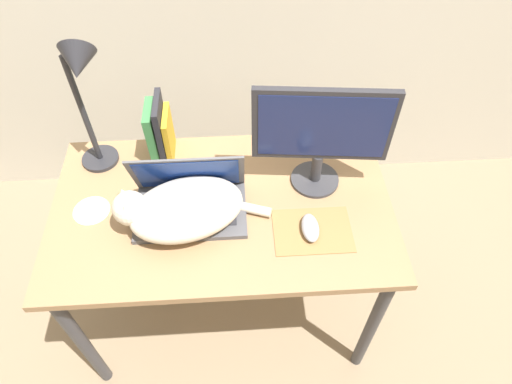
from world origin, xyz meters
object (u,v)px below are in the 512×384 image
object	(u,v)px
book_row	(160,132)
desk_lamp	(82,87)
laptop	(190,200)
cat	(181,209)
cd_disc	(92,211)
computer_mouse	(310,228)
external_monitor	(322,134)

from	to	relation	value
book_row	desk_lamp	xyz separation A→B (m)	(-0.19, -0.05, 0.24)
laptop	book_row	xyz separation A→B (m)	(-0.11, 0.26, 0.06)
cat	cd_disc	distance (m)	0.32
cat	book_row	size ratio (longest dim) A/B	2.04
cd_disc	desk_lamp	bearing A→B (deg)	81.29
book_row	desk_lamp	world-z (taller)	desk_lamp
laptop	computer_mouse	size ratio (longest dim) A/B	3.29
laptop	cat	bearing A→B (deg)	-111.56
computer_mouse	laptop	bearing A→B (deg)	163.05
external_monitor	cd_disc	xyz separation A→B (m)	(-0.76, -0.09, -0.22)
external_monitor	computer_mouse	size ratio (longest dim) A/B	3.99
external_monitor	computer_mouse	distance (m)	0.30
cat	desk_lamp	bearing A→B (deg)	135.48
book_row	desk_lamp	bearing A→B (deg)	-166.51
cat	external_monitor	size ratio (longest dim) A/B	1.13
cat	computer_mouse	bearing A→B (deg)	-8.43
desk_lamp	external_monitor	bearing A→B (deg)	-9.31
external_monitor	cd_disc	bearing A→B (deg)	-173.51
desk_lamp	cd_disc	bearing A→B (deg)	-98.71
cat	cd_disc	world-z (taller)	cat
cat	external_monitor	world-z (taller)	external_monitor
computer_mouse	book_row	size ratio (longest dim) A/B	0.45
laptop	computer_mouse	world-z (taller)	laptop
cd_disc	computer_mouse	bearing A→B (deg)	-10.13
external_monitor	cat	bearing A→B (deg)	-161.10
laptop	computer_mouse	bearing A→B (deg)	-16.95
external_monitor	computer_mouse	xyz separation A→B (m)	(-0.05, -0.21, -0.20)
laptop	book_row	world-z (taller)	book_row
laptop	cd_disc	distance (m)	0.33
cd_disc	laptop	bearing A→B (deg)	-1.94
laptop	desk_lamp	xyz separation A→B (m)	(-0.30, 0.22, 0.30)
laptop	cat	size ratio (longest dim) A/B	0.73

